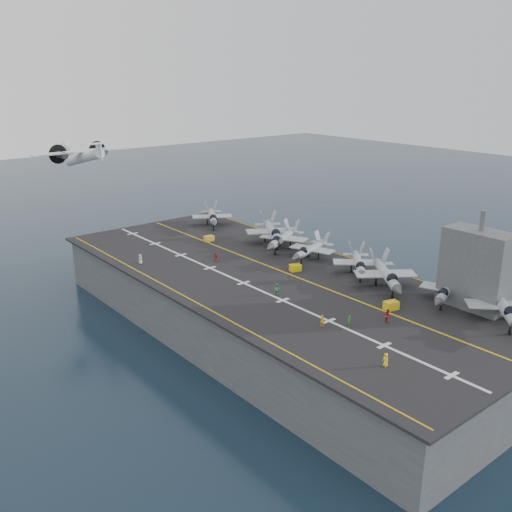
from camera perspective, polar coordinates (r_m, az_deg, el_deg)
ground at (r=104.45m, az=1.40°, el=-7.33°), size 500.00×500.00×0.00m
hull at (r=102.42m, az=1.42°, el=-4.80°), size 36.00×90.00×10.00m
flight_deck at (r=100.52m, az=1.44°, el=-2.06°), size 38.00×92.00×0.40m
foul_line at (r=102.32m, az=2.72°, el=-1.58°), size 0.35×90.00×0.02m
landing_centerline at (r=96.89m, az=-1.26°, el=-2.71°), size 0.50×90.00×0.02m
deck_edge_port at (r=91.02m, az=-6.74°, el=-4.23°), size 0.25×90.00×0.02m
deck_edge_stbd at (r=112.74m, az=8.61°, el=0.09°), size 0.25×90.00×0.02m
island_superstructure at (r=91.16m, az=21.29°, el=-0.34°), size 5.00×10.00×15.00m
fighter_jet_0 at (r=88.45m, az=23.50°, el=-4.58°), size 17.37×17.21×5.10m
fighter_jet_1 at (r=92.95m, az=18.62°, el=-3.15°), size 14.88×12.30×4.43m
fighter_jet_2 at (r=95.84m, az=12.93°, el=-1.76°), size 17.06×18.06×5.23m
fighter_jet_3 at (r=101.66m, az=10.22°, el=-0.63°), size 15.45×15.64×4.58m
fighter_jet_4 at (r=108.45m, az=5.48°, el=0.73°), size 14.97×12.21×4.49m
fighter_jet_5 at (r=114.51m, az=2.67°, el=1.85°), size 17.08×15.04×4.96m
fighter_jet_6 at (r=118.25m, az=1.67°, el=2.54°), size 17.35×19.27×5.58m
fighter_jet_8 at (r=132.48m, az=-4.39°, el=4.00°), size 15.07×16.59×4.80m
tow_cart_a at (r=88.58m, az=13.37°, el=-4.82°), size 2.42×1.88×1.28m
tow_cart_b at (r=102.79m, az=3.96°, el=-1.17°), size 2.31×1.87×1.20m
tow_cart_c at (r=120.81m, az=-4.73°, el=1.74°), size 2.09×1.43×1.21m
crew_0 at (r=72.04m, az=12.84°, el=-10.08°), size 0.80×1.11×1.74m
crew_1 at (r=81.03m, az=6.64°, el=-6.45°), size 1.04×1.24×1.77m
crew_2 at (r=91.73m, az=2.11°, el=-3.33°), size 1.27×1.03×1.85m
crew_4 at (r=107.85m, az=-4.04°, el=-0.09°), size 0.75×1.09×1.76m
crew_5 at (r=108.38m, az=-11.49°, el=-0.30°), size 1.25×0.97×1.84m
crew_6 at (r=81.45m, az=9.30°, el=-6.46°), size 1.01×1.20×1.71m
crew_7 at (r=83.97m, az=13.03°, el=-5.82°), size 1.30×1.44×2.01m
transport_plane at (r=138.84m, az=-16.83°, el=9.45°), size 25.47×18.46×5.71m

